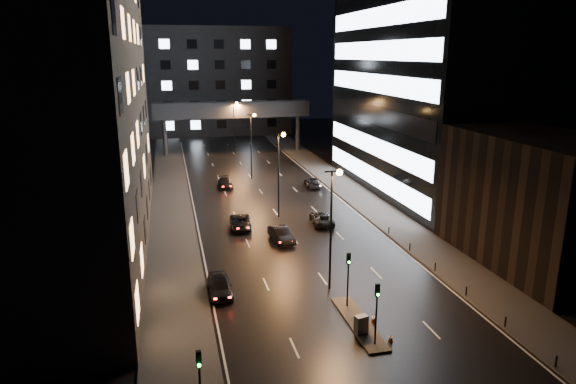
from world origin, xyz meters
name	(u,v)px	position (x,y,z in m)	size (l,w,h in m)	color
ground	(261,192)	(0.00, 40.00, 0.00)	(160.00, 160.00, 0.00)	black
sidewalk_left	(171,207)	(-12.50, 35.00, 0.07)	(5.00, 110.00, 0.15)	#383533
sidewalk_right	(356,195)	(12.50, 35.00, 0.07)	(5.00, 110.00, 0.15)	#383533
building_left	(50,42)	(-22.50, 24.00, 20.00)	(15.00, 48.00, 40.00)	#2D2319
building_right_low	(538,201)	(20.00, 9.00, 6.00)	(10.00, 18.00, 12.00)	black
building_right_glass	(447,26)	(25.00, 36.00, 22.50)	(20.00, 36.00, 45.00)	black
building_far	(217,81)	(0.00, 98.00, 12.50)	(34.00, 14.00, 25.00)	#333335
skybridge	(232,110)	(0.00, 70.00, 8.34)	(30.00, 3.00, 10.00)	#333335
median_island	(359,323)	(0.30, 2.00, 0.07)	(1.60, 8.00, 0.15)	#383533
traffic_signal_near	(348,271)	(0.30, 4.49, 3.09)	(0.28, 0.34, 4.40)	black
traffic_signal_far	(377,304)	(0.30, -1.01, 3.09)	(0.28, 0.34, 4.40)	black
traffic_signal_corner	(200,376)	(-11.50, -6.01, 2.94)	(0.28, 0.34, 4.40)	black
bollard_row	(450,279)	(10.20, 6.50, 0.45)	(0.12, 25.12, 0.90)	black
streetlight_near	(333,214)	(0.16, 8.00, 6.50)	(1.45, 0.50, 10.15)	black
streetlight_mid_a	(280,164)	(0.16, 28.00, 6.50)	(1.45, 0.50, 10.15)	black
streetlight_mid_b	(252,137)	(0.16, 48.00, 6.50)	(1.45, 0.50, 10.15)	black
streetlight_far	(235,121)	(0.16, 68.00, 6.50)	(1.45, 0.50, 10.15)	black
car_away_a	(220,286)	(-9.00, 8.98, 0.78)	(1.84, 4.58, 1.56)	black
car_away_b	(281,235)	(-1.50, 19.75, 0.76)	(1.60, 4.59, 1.51)	black
car_away_c	(240,223)	(-5.06, 24.84, 0.69)	(2.28, 4.94, 1.37)	black
car_away_d	(225,183)	(-4.64, 43.29, 0.67)	(1.88, 4.63, 1.34)	black
car_toward_a	(322,218)	(4.23, 24.24, 0.69)	(2.28, 4.94, 1.37)	black
car_toward_b	(312,183)	(7.78, 40.67, 0.69)	(1.93, 4.74, 1.38)	black
utility_cabinet	(361,324)	(-0.10, 0.53, 0.81)	(0.88, 0.54, 1.32)	#535356
cone_a	(374,319)	(1.44, 1.98, 0.28)	(0.41, 0.41, 0.56)	#D54A0B
cone_b	(391,338)	(1.54, -0.78, 0.28)	(0.35, 0.35, 0.56)	#D94F0B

